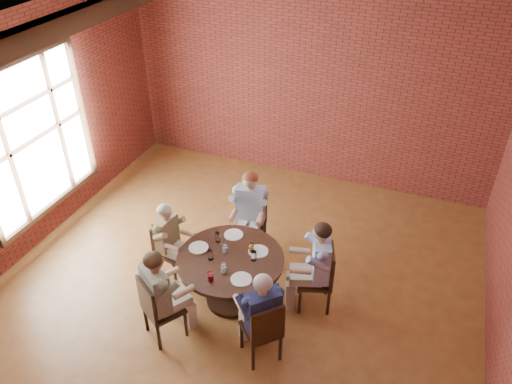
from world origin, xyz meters
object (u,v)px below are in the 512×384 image
(chair_e, at_px, (264,330))
(diner_c, at_px, (170,242))
(chair_a, at_px, (322,276))
(smartphone, at_px, (264,277))
(chair_d, at_px, (157,307))
(chair_b, at_px, (251,219))
(diner_b, at_px, (250,214))
(chair_c, at_px, (167,248))
(diner_a, at_px, (316,266))
(diner_e, at_px, (261,316))
(diner_d, at_px, (162,295))
(dining_table, at_px, (231,271))

(chair_e, bearing_deg, diner_c, -72.24)
(chair_a, xyz_separation_m, chair_e, (-0.39, -1.10, -0.01))
(smartphone, bearing_deg, chair_a, 25.46)
(chair_d, distance_m, smartphone, 1.33)
(chair_e, relative_size, smartphone, 7.19)
(chair_d, bearing_deg, chair_b, -68.02)
(chair_a, xyz_separation_m, diner_b, (-1.28, 0.70, 0.16))
(diner_b, relative_size, chair_c, 1.54)
(chair_a, xyz_separation_m, chair_d, (-1.71, -1.24, -0.00))
(diner_b, bearing_deg, chair_b, 90.00)
(chair_e, distance_m, smartphone, 0.65)
(chair_b, height_order, smartphone, chair_b)
(diner_a, height_order, chair_e, diner_a)
(chair_a, height_order, chair_c, chair_a)
(diner_e, bearing_deg, chair_e, 90.00)
(diner_b, relative_size, chair_e, 1.47)
(diner_b, bearing_deg, smartphone, -69.90)
(chair_a, height_order, smartphone, chair_a)
(chair_b, height_order, diner_c, diner_c)
(chair_b, relative_size, diner_e, 0.73)
(chair_c, bearing_deg, diner_a, -76.59)
(chair_b, distance_m, smartphone, 1.52)
(diner_c, height_order, chair_e, diner_c)
(chair_a, xyz_separation_m, diner_d, (-1.66, -1.17, 0.16))
(diner_d, distance_m, smartphone, 1.24)
(chair_c, xyz_separation_m, diner_e, (1.71, -0.84, 0.17))
(diner_b, distance_m, diner_c, 1.23)
(chair_b, xyz_separation_m, diner_d, (-0.37, -1.96, 0.15))
(chair_b, xyz_separation_m, diner_c, (-0.79, -1.01, 0.10))
(dining_table, distance_m, chair_c, 1.05)
(dining_table, relative_size, chair_a, 1.47)
(chair_d, relative_size, diner_d, 0.70)
(diner_e, distance_m, smartphone, 0.54)
(dining_table, bearing_deg, diner_b, 98.46)
(chair_c, bearing_deg, dining_table, -90.00)
(diner_d, bearing_deg, chair_b, -67.11)
(diner_e, bearing_deg, diner_b, -109.21)
(dining_table, relative_size, smartphone, 10.80)
(smartphone, bearing_deg, diner_d, -165.31)
(diner_c, bearing_deg, chair_b, -29.79)
(chair_c, distance_m, smartphone, 1.61)
(dining_table, relative_size, chair_b, 1.46)
(chair_b, height_order, diner_e, diner_e)
(diner_a, distance_m, chair_e, 1.13)
(dining_table, xyz_separation_m, diner_a, (1.04, 0.33, 0.14))
(dining_table, height_order, smartphone, smartphone)
(chair_b, bearing_deg, diner_d, -109.06)
(dining_table, height_order, diner_c, diner_c)
(diner_d, xyz_separation_m, smartphone, (1.06, 0.63, 0.09))
(chair_e, bearing_deg, smartphone, -113.81)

